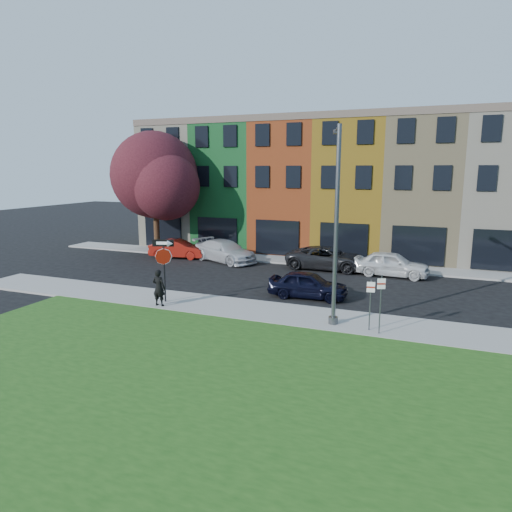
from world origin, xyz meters
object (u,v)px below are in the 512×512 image
at_px(stop_sign, 164,258).
at_px(man, 159,288).
at_px(sedan_near, 308,285).
at_px(street_lamp, 336,226).

height_order(stop_sign, man, stop_sign).
distance_m(man, sedan_near, 7.54).
bearing_deg(man, sedan_near, -144.59).
bearing_deg(sedan_near, street_lamp, -152.35).
bearing_deg(sedan_near, man, 123.28).
height_order(man, sedan_near, man).
bearing_deg(street_lamp, man, 169.50).
distance_m(stop_sign, sedan_near, 7.45).
relative_size(stop_sign, man, 1.75).
distance_m(stop_sign, street_lamp, 8.58).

